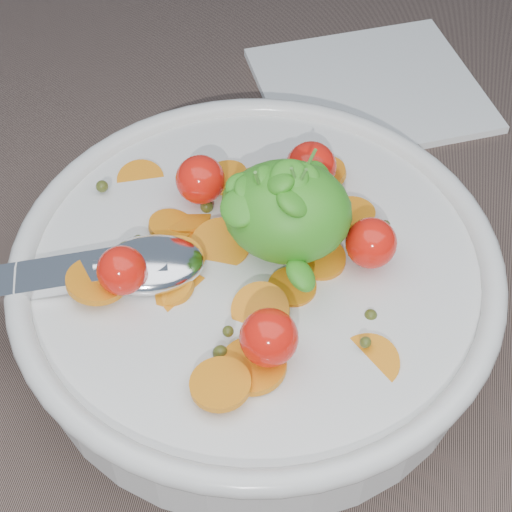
# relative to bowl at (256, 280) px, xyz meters

# --- Properties ---
(ground) EXTENTS (6.00, 6.00, 0.00)m
(ground) POSITION_rel_bowl_xyz_m (0.00, -0.00, -0.04)
(ground) COLOR brown
(ground) RESTS_ON ground
(bowl) EXTENTS (0.33, 0.31, 0.13)m
(bowl) POSITION_rel_bowl_xyz_m (0.00, 0.00, 0.00)
(bowl) COLOR silver
(bowl) RESTS_ON ground
(napkin) EXTENTS (0.23, 0.22, 0.01)m
(napkin) POSITION_rel_bowl_xyz_m (0.05, 0.25, -0.03)
(napkin) COLOR white
(napkin) RESTS_ON ground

